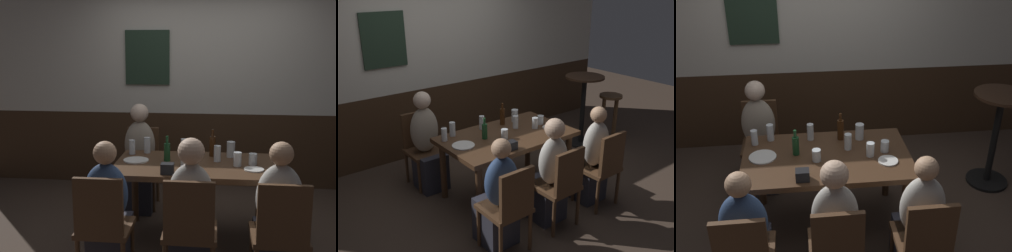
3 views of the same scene
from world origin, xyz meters
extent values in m
plane|color=#423328|center=(0.00, 0.00, 0.00)|extent=(12.00, 12.00, 0.00)
cube|color=#3D2819|center=(0.00, 1.65, 0.47)|extent=(6.40, 0.10, 0.95)
cube|color=beige|center=(0.00, 1.65, 1.77)|extent=(6.40, 0.10, 1.65)
cube|color=#233828|center=(-0.69, 1.58, 1.66)|extent=(0.56, 0.03, 0.68)
cube|color=#472D1C|center=(0.00, 0.00, 0.71)|extent=(1.47, 0.88, 0.05)
cylinder|color=#472D1C|center=(-0.63, -0.36, 0.34)|extent=(0.07, 0.07, 0.69)
cylinder|color=#472D1C|center=(0.63, -0.36, 0.34)|extent=(0.07, 0.07, 0.69)
cylinder|color=#472D1C|center=(-0.63, 0.36, 0.34)|extent=(0.07, 0.07, 0.69)
cylinder|color=#472D1C|center=(0.63, 0.36, 0.34)|extent=(0.07, 0.07, 0.69)
cube|color=#513521|center=(0.00, -0.78, 0.43)|extent=(0.40, 0.40, 0.04)
cube|color=#513521|center=(0.00, -0.96, 0.67)|extent=(0.36, 0.04, 0.43)
cylinder|color=#513521|center=(-0.17, -0.61, 0.21)|extent=(0.04, 0.04, 0.41)
cylinder|color=#513521|center=(0.17, -0.61, 0.21)|extent=(0.04, 0.04, 0.41)
cube|color=#513521|center=(0.65, -0.78, 0.43)|extent=(0.40, 0.40, 0.04)
cube|color=#513521|center=(0.65, -0.96, 0.67)|extent=(0.36, 0.04, 0.43)
cylinder|color=#513521|center=(0.48, -0.61, 0.21)|extent=(0.04, 0.04, 0.41)
cube|color=#513521|center=(-0.65, 0.78, 0.43)|extent=(0.40, 0.40, 0.04)
cube|color=#513521|center=(-0.65, 0.96, 0.67)|extent=(0.36, 0.04, 0.43)
cylinder|color=#513521|center=(-0.48, 0.61, 0.21)|extent=(0.04, 0.04, 0.41)
cylinder|color=#513521|center=(-0.82, 0.61, 0.21)|extent=(0.04, 0.04, 0.41)
cylinder|color=#513521|center=(-0.48, 0.95, 0.21)|extent=(0.04, 0.04, 0.41)
cylinder|color=#513521|center=(-0.82, 0.95, 0.21)|extent=(0.04, 0.04, 0.41)
cube|color=#513521|center=(-0.65, -0.78, 0.43)|extent=(0.40, 0.40, 0.04)
cube|color=#513521|center=(-0.65, -0.96, 0.67)|extent=(0.36, 0.04, 0.43)
cylinder|color=#513521|center=(-0.82, -0.61, 0.21)|extent=(0.04, 0.04, 0.41)
cylinder|color=#513521|center=(-0.48, -0.61, 0.21)|extent=(0.04, 0.04, 0.41)
cube|color=#2D2D38|center=(0.00, -0.65, 0.23)|extent=(0.32, 0.34, 0.45)
ellipsoid|color=beige|center=(0.00, -0.74, 0.70)|extent=(0.34, 0.22, 0.50)
sphere|color=#DBB293|center=(0.00, -0.74, 1.04)|extent=(0.20, 0.20, 0.20)
ellipsoid|color=beige|center=(0.65, -0.74, 0.71)|extent=(0.34, 0.22, 0.51)
sphere|color=tan|center=(0.65, -0.74, 1.04)|extent=(0.17, 0.17, 0.17)
cube|color=#2D2D38|center=(-0.65, 0.65, 0.23)|extent=(0.32, 0.34, 0.45)
ellipsoid|color=tan|center=(-0.65, 0.74, 0.72)|extent=(0.34, 0.22, 0.54)
sphere|color=beige|center=(-0.65, 0.74, 1.08)|extent=(0.20, 0.20, 0.20)
cube|color=#2D2D38|center=(-0.65, -0.65, 0.23)|extent=(0.32, 0.34, 0.45)
ellipsoid|color=#334C7A|center=(-0.65, -0.74, 0.69)|extent=(0.34, 0.22, 0.48)
sphere|color=tan|center=(-0.65, -0.74, 1.01)|extent=(0.18, 0.18, 0.18)
cylinder|color=silver|center=(0.52, 0.01, 0.79)|extent=(0.07, 0.07, 0.10)
cylinder|color=#C6842D|center=(0.52, 0.01, 0.78)|extent=(0.07, 0.07, 0.08)
cylinder|color=silver|center=(-0.64, 0.27, 0.81)|extent=(0.06, 0.06, 0.14)
cylinder|color=#B26623|center=(-0.64, 0.27, 0.79)|extent=(0.05, 0.05, 0.11)
cylinder|color=silver|center=(-0.50, 0.34, 0.82)|extent=(0.07, 0.07, 0.16)
cylinder|color=gold|center=(-0.50, 0.34, 0.80)|extent=(0.06, 0.06, 0.13)
cylinder|color=silver|center=(0.20, 0.09, 0.81)|extent=(0.06, 0.06, 0.15)
cylinder|color=#B26623|center=(0.20, 0.09, 0.78)|extent=(0.06, 0.06, 0.08)
cylinder|color=silver|center=(0.33, 0.27, 0.82)|extent=(0.08, 0.08, 0.15)
cylinder|color=#B26623|center=(0.33, 0.27, 0.79)|extent=(0.07, 0.07, 0.09)
cylinder|color=silver|center=(-0.13, 0.31, 0.82)|extent=(0.06, 0.06, 0.16)
cylinder|color=silver|center=(-0.13, 0.31, 0.80)|extent=(0.06, 0.06, 0.12)
cylinder|color=silver|center=(0.38, -0.05, 0.80)|extent=(0.07, 0.07, 0.13)
cylinder|color=gold|center=(0.38, -0.05, 0.77)|extent=(0.06, 0.06, 0.05)
cylinder|color=silver|center=(-0.09, -0.07, 0.79)|extent=(0.07, 0.07, 0.11)
cylinder|color=#C6842D|center=(-0.09, -0.07, 0.76)|extent=(0.07, 0.07, 0.05)
cylinder|color=#194723|center=(-0.27, 0.05, 0.82)|extent=(0.06, 0.06, 0.17)
cylinder|color=#194723|center=(-0.27, 0.05, 0.94)|extent=(0.03, 0.03, 0.07)
cylinder|color=#42230F|center=(0.15, 0.28, 0.84)|extent=(0.06, 0.06, 0.19)
cylinder|color=#42230F|center=(0.15, 0.28, 0.97)|extent=(0.03, 0.03, 0.07)
cylinder|color=white|center=(-0.56, 0.03, 0.75)|extent=(0.24, 0.24, 0.01)
cylinder|color=white|center=(0.51, -0.16, 0.75)|extent=(0.17, 0.17, 0.01)
cube|color=black|center=(-0.22, -0.35, 0.79)|extent=(0.11, 0.09, 0.09)
camera|label=1|loc=(0.16, -3.70, 1.78)|focal=44.73mm
camera|label=2|loc=(-2.52, -3.19, 2.40)|focal=41.91mm
camera|label=3|loc=(-0.20, -2.98, 2.57)|focal=42.55mm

